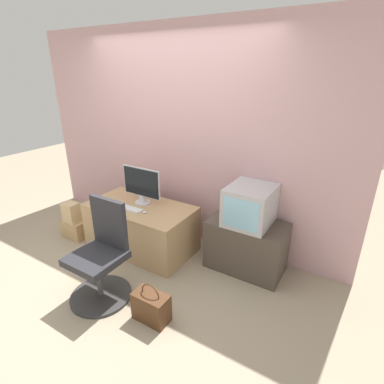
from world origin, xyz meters
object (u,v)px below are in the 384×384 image
main_monitor (142,185)px  office_chair (101,260)px  mouse (144,212)px  keyboard (129,208)px  crt_tv (250,205)px  handbag (151,307)px  cardboard_box_lower (74,229)px

main_monitor → office_chair: main_monitor is taller
main_monitor → mouse: main_monitor is taller
keyboard → mouse: 0.22m
mouse → crt_tv: bearing=21.3°
main_monitor → office_chair: 1.05m
mouse → handbag: 1.10m
cardboard_box_lower → keyboard: bearing=10.1°
office_chair → handbag: office_chair is taller
handbag → office_chair: bearing=177.9°
cardboard_box_lower → main_monitor: bearing=21.8°
mouse → cardboard_box_lower: size_ratio=0.16×
handbag → main_monitor: bearing=132.3°
mouse → office_chair: bearing=-85.5°
cardboard_box_lower → handbag: 1.87m
keyboard → office_chair: office_chair is taller
main_monitor → office_chair: bearing=-74.7°
crt_tv → handbag: (-0.42, -1.17, -0.63)m
crt_tv → office_chair: size_ratio=0.53×
main_monitor → crt_tv: bearing=9.7°
office_chair → keyboard: bearing=111.3°
handbag → cardboard_box_lower: bearing=161.8°
crt_tv → cardboard_box_lower: (-2.20, -0.59, -0.66)m
mouse → cardboard_box_lower: mouse is taller
office_chair → handbag: 0.66m
cardboard_box_lower → handbag: bearing=-18.2°
keyboard → handbag: 1.24m
mouse → office_chair: size_ratio=0.05×
main_monitor → handbag: size_ratio=1.39×
mouse → office_chair: (0.06, -0.72, -0.19)m
mouse → cardboard_box_lower: (-1.11, -0.16, -0.47)m
main_monitor → keyboard: bearing=-97.4°
crt_tv → handbag: bearing=-109.8°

